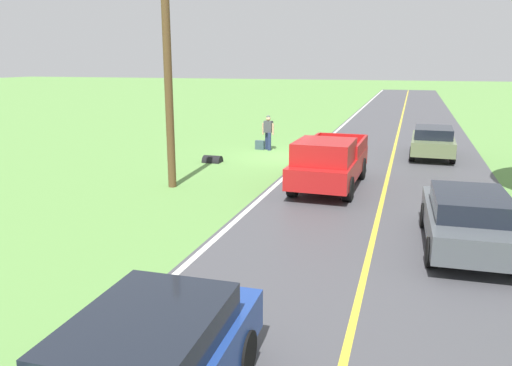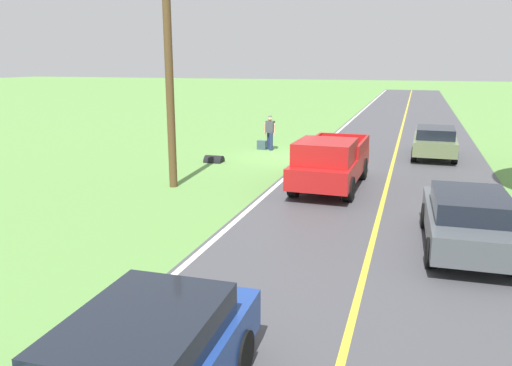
{
  "view_description": "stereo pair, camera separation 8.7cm",
  "coord_description": "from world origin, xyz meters",
  "px_view_note": "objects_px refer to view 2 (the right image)",
  "views": [
    {
      "loc": [
        -5.55,
        22.72,
        4.36
      ],
      "look_at": [
        -1.95,
        11.04,
        1.4
      ],
      "focal_mm": 35.41,
      "sensor_mm": 36.0,
      "label": 1
    },
    {
      "loc": [
        -5.63,
        22.7,
        4.36
      ],
      "look_at": [
        -1.95,
        11.04,
        1.4
      ],
      "focal_mm": 35.41,
      "sensor_mm": 36.0,
      "label": 2
    }
  ],
  "objects_px": {
    "hitchhiker_walking": "(270,130)",
    "sedan_mid_oncoming": "(468,219)",
    "utility_pole_roadside": "(170,86)",
    "sedan_near_oncoming": "(435,141)",
    "suitcase_carried": "(262,145)",
    "pickup_truck_passing": "(330,162)"
  },
  "relations": [
    {
      "from": "suitcase_carried",
      "to": "utility_pole_roadside",
      "type": "height_order",
      "value": "utility_pole_roadside"
    },
    {
      "from": "sedan_mid_oncoming",
      "to": "sedan_near_oncoming",
      "type": "bearing_deg",
      "value": -88.08
    },
    {
      "from": "suitcase_carried",
      "to": "pickup_truck_passing",
      "type": "distance_m",
      "value": 8.4
    },
    {
      "from": "pickup_truck_passing",
      "to": "sedan_mid_oncoming",
      "type": "distance_m",
      "value": 6.36
    },
    {
      "from": "suitcase_carried",
      "to": "utility_pole_roadside",
      "type": "xyz_separation_m",
      "value": [
        0.75,
        8.37,
        3.31
      ]
    },
    {
      "from": "hitchhiker_walking",
      "to": "sedan_mid_oncoming",
      "type": "distance_m",
      "value": 14.49
    },
    {
      "from": "sedan_near_oncoming",
      "to": "utility_pole_roadside",
      "type": "height_order",
      "value": "utility_pole_roadside"
    },
    {
      "from": "hitchhiker_walking",
      "to": "utility_pole_roadside",
      "type": "relative_size",
      "value": 0.25
    },
    {
      "from": "sedan_near_oncoming",
      "to": "hitchhiker_walking",
      "type": "bearing_deg",
      "value": 2.41
    },
    {
      "from": "hitchhiker_walking",
      "to": "suitcase_carried",
      "type": "height_order",
      "value": "hitchhiker_walking"
    },
    {
      "from": "pickup_truck_passing",
      "to": "sedan_near_oncoming",
      "type": "height_order",
      "value": "pickup_truck_passing"
    },
    {
      "from": "hitchhiker_walking",
      "to": "sedan_mid_oncoming",
      "type": "relative_size",
      "value": 0.39
    },
    {
      "from": "hitchhiker_walking",
      "to": "suitcase_carried",
      "type": "distance_m",
      "value": 0.86
    },
    {
      "from": "utility_pole_roadside",
      "to": "pickup_truck_passing",
      "type": "bearing_deg",
      "value": -165.53
    },
    {
      "from": "hitchhiker_walking",
      "to": "utility_pole_roadside",
      "type": "bearing_deg",
      "value": 82.05
    },
    {
      "from": "sedan_near_oncoming",
      "to": "sedan_mid_oncoming",
      "type": "relative_size",
      "value": 1.0
    },
    {
      "from": "sedan_mid_oncoming",
      "to": "utility_pole_roadside",
      "type": "xyz_separation_m",
      "value": [
        9.42,
        -3.5,
        2.78
      ]
    },
    {
      "from": "suitcase_carried",
      "to": "sedan_near_oncoming",
      "type": "bearing_deg",
      "value": 97.01
    },
    {
      "from": "suitcase_carried",
      "to": "pickup_truck_passing",
      "type": "bearing_deg",
      "value": 37.66
    },
    {
      "from": "suitcase_carried",
      "to": "sedan_mid_oncoming",
      "type": "height_order",
      "value": "sedan_mid_oncoming"
    },
    {
      "from": "pickup_truck_passing",
      "to": "sedan_mid_oncoming",
      "type": "relative_size",
      "value": 1.22
    },
    {
      "from": "pickup_truck_passing",
      "to": "sedan_near_oncoming",
      "type": "relative_size",
      "value": 1.23
    }
  ]
}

